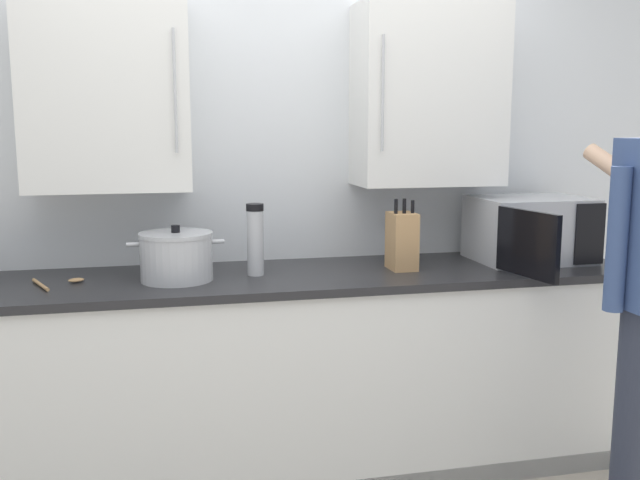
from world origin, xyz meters
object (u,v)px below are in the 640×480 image
Objects in this scene: wooden_spoon at (59,282)px; microwave_oven at (526,230)px; thermos_flask at (255,239)px; knife_block at (402,241)px; stock_pot at (176,256)px.

microwave_oven is at bearing 1.23° from wooden_spoon.
thermos_flask is at bearing -178.38° from microwave_oven.
knife_block is (-0.64, -0.06, -0.02)m from microwave_oven.
knife_block is at bearing -174.94° from microwave_oven.
stock_pot is at bearing -3.11° from wooden_spoon.
knife_block is 1.46m from wooden_spoon.
stock_pot is (-1.62, -0.07, -0.05)m from microwave_oven.
thermos_flask is (-1.29, -0.04, 0.00)m from microwave_oven.
knife_block is at bearing -0.46° from wooden_spoon.
microwave_oven is 0.64m from knife_block.
thermos_flask reaches higher than microwave_oven.
wooden_spoon is (-2.09, -0.04, -0.14)m from microwave_oven.
microwave_oven is at bearing 5.06° from knife_block.
wooden_spoon is (-0.80, -0.01, -0.15)m from thermos_flask.
knife_block is at bearing -1.74° from thermos_flask.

